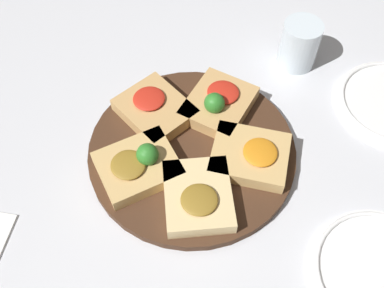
# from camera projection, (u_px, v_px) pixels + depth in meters

# --- Properties ---
(ground_plane) EXTENTS (3.00, 3.00, 0.00)m
(ground_plane) POSITION_uv_depth(u_px,v_px,m) (192.00, 154.00, 0.83)
(ground_plane) COLOR silver
(serving_board) EXTENTS (0.38, 0.38, 0.02)m
(serving_board) POSITION_uv_depth(u_px,v_px,m) (192.00, 151.00, 0.82)
(serving_board) COLOR #422819
(serving_board) RESTS_ON ground_plane
(focaccia_slice_0) EXTENTS (0.11, 0.13, 0.04)m
(focaccia_slice_0) POSITION_uv_depth(u_px,v_px,m) (251.00, 155.00, 0.78)
(focaccia_slice_0) COLOR tan
(focaccia_slice_0) RESTS_ON serving_board
(focaccia_slice_1) EXTENTS (0.16, 0.14, 0.06)m
(focaccia_slice_1) POSITION_uv_depth(u_px,v_px,m) (218.00, 103.00, 0.85)
(focaccia_slice_1) COLOR tan
(focaccia_slice_1) RESTS_ON serving_board
(focaccia_slice_2) EXTENTS (0.16, 0.17, 0.04)m
(focaccia_slice_2) POSITION_uv_depth(u_px,v_px,m) (155.00, 109.00, 0.84)
(focaccia_slice_2) COLOR tan
(focaccia_slice_2) RESTS_ON serving_board
(focaccia_slice_3) EXTENTS (0.17, 0.17, 0.06)m
(focaccia_slice_3) POSITION_uv_depth(u_px,v_px,m) (139.00, 165.00, 0.77)
(focaccia_slice_3) COLOR tan
(focaccia_slice_3) RESTS_ON serving_board
(focaccia_slice_4) EXTENTS (0.16, 0.15, 0.04)m
(focaccia_slice_4) POSITION_uv_depth(u_px,v_px,m) (198.00, 196.00, 0.74)
(focaccia_slice_4) COLOR #E5C689
(focaccia_slice_4) RESTS_ON serving_board
(plate_right) EXTENTS (0.21, 0.21, 0.02)m
(plate_right) POSITION_uv_depth(u_px,v_px,m) (381.00, 273.00, 0.69)
(plate_right) COLOR white
(plate_right) RESTS_ON ground_plane
(water_glass) EXTENTS (0.08, 0.08, 0.10)m
(water_glass) POSITION_uv_depth(u_px,v_px,m) (299.00, 44.00, 0.92)
(water_glass) COLOR silver
(water_glass) RESTS_ON ground_plane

